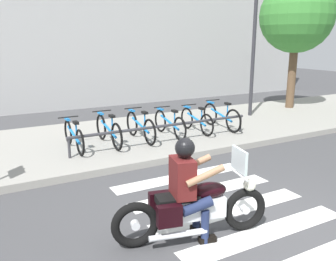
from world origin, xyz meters
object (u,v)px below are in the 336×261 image
at_px(bicycle_3, 170,124).
at_px(bicycle_5, 221,116).
at_px(bicycle_0, 74,136).
at_px(tree_near_rack, 297,16).
at_px(bicycle_4, 196,120).
at_px(street_lamp, 254,43).
at_px(bicycle_1, 108,131).
at_px(bicycle_2, 140,127).
at_px(bike_rack, 165,127).
at_px(motorcycle, 193,207).
at_px(rider, 188,182).

height_order(bicycle_3, bicycle_5, bicycle_5).
distance_m(bicycle_0, bicycle_3, 2.54).
height_order(bicycle_3, tree_near_rack, tree_near_rack).
height_order(bicycle_0, bicycle_3, bicycle_3).
distance_m(bicycle_3, bicycle_4, 0.85).
xyz_separation_m(bicycle_4, bicycle_5, (0.85, -0.00, 0.02)).
bearing_deg(street_lamp, bicycle_1, -168.97).
xyz_separation_m(bicycle_2, bike_rack, (0.42, -0.55, 0.06)).
relative_size(bicycle_1, bicycle_5, 1.00).
bearing_deg(bicycle_4, bicycle_5, -0.05).
bearing_deg(bicycle_2, bike_rack, -52.57).
relative_size(bike_rack, tree_near_rack, 1.01).
bearing_deg(bicycle_2, motorcycle, -105.61).
bearing_deg(street_lamp, bicycle_3, -164.15).
height_order(bicycle_1, bicycle_3, bicycle_1).
height_order(motorcycle, bicycle_4, motorcycle).
distance_m(motorcycle, bicycle_2, 4.55).
height_order(bicycle_2, tree_near_rack, tree_near_rack).
distance_m(bicycle_0, street_lamp, 6.66).
bearing_deg(motorcycle, tree_near_rack, 35.82).
bearing_deg(tree_near_rack, bicycle_1, -169.31).
distance_m(motorcycle, bicycle_1, 4.39).
bearing_deg(bicycle_1, tree_near_rack, 10.69).
height_order(bicycle_3, bicycle_4, bicycle_3).
bearing_deg(rider, street_lamp, 42.74).
height_order(rider, bike_rack, rider).
height_order(motorcycle, tree_near_rack, tree_near_rack).
bearing_deg(bicycle_1, motorcycle, -94.90).
xyz_separation_m(bicycle_0, bicycle_5, (4.24, -0.00, 0.03)).
xyz_separation_m(bicycle_1, bicycle_5, (3.39, -0.00, 0.00)).
bearing_deg(street_lamp, bicycle_4, -159.80).
relative_size(motorcycle, bicycle_3, 1.31).
distance_m(street_lamp, tree_near_rack, 2.51).
distance_m(bicycle_2, bicycle_4, 1.70).
bearing_deg(motorcycle, bike_rack, 66.70).
bearing_deg(tree_near_rack, bicycle_3, -166.40).
distance_m(rider, bike_rack, 4.18).
height_order(bicycle_5, bike_rack, bicycle_5).
bearing_deg(bicycle_2, bicycle_5, -0.00).
relative_size(motorcycle, bicycle_2, 1.27).
distance_m(bicycle_2, bicycle_5, 2.54).
bearing_deg(rider, bicycle_2, 73.41).
distance_m(bicycle_5, bike_rack, 2.19).
bearing_deg(tree_near_rack, street_lamp, -170.12).
distance_m(motorcycle, bike_rack, 4.17).
height_order(street_lamp, tree_near_rack, tree_near_rack).
xyz_separation_m(motorcycle, bicycle_5, (3.77, 4.38, 0.05)).
bearing_deg(bike_rack, motorcycle, -113.30).
bearing_deg(motorcycle, bicycle_5, 49.29).
height_order(bike_rack, tree_near_rack, tree_near_rack).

